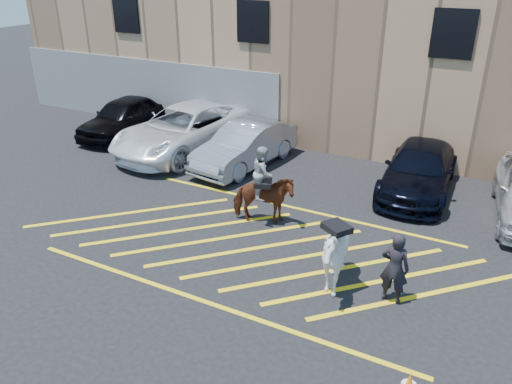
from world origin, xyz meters
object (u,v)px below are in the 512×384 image
at_px(car_blue_suv, 419,169).
at_px(saddled_white, 335,255).
at_px(car_black_suv, 124,117).
at_px(car_white_pickup, 185,129).
at_px(mounted_bay, 263,193).
at_px(car_silver_sedan, 245,146).
at_px(handler, 395,268).

height_order(car_blue_suv, saddled_white, saddled_white).
distance_m(car_black_suv, saddled_white, 12.92).
distance_m(car_white_pickup, saddled_white, 9.88).
bearing_deg(mounted_bay, car_blue_suv, 51.30).
distance_m(car_white_pickup, car_blue_suv, 8.62).
height_order(car_silver_sedan, saddled_white, saddled_white).
height_order(car_blue_suv, mounted_bay, mounted_bay).
xyz_separation_m(car_black_suv, mounted_bay, (8.57, -4.18, 0.13)).
bearing_deg(car_blue_suv, mounted_bay, -131.15).
xyz_separation_m(car_blue_suv, mounted_bay, (-3.37, -4.21, 0.19)).
distance_m(handler, mounted_bay, 4.44).
bearing_deg(saddled_white, mounted_bay, 143.94).
distance_m(mounted_bay, saddled_white, 3.42).
distance_m(car_black_suv, car_silver_sedan, 6.14).
xyz_separation_m(car_white_pickup, car_silver_sedan, (2.77, -0.28, -0.10)).
relative_size(car_silver_sedan, car_blue_suv, 0.92).
height_order(car_blue_suv, handler, handler).
bearing_deg(car_black_suv, handler, -29.42).
distance_m(car_white_pickup, handler, 10.84).
bearing_deg(saddled_white, car_white_pickup, 144.09).
xyz_separation_m(handler, mounted_bay, (-4.03, 1.84, 0.09)).
distance_m(car_black_suv, car_blue_suv, 11.95).
relative_size(handler, mounted_bay, 0.73).
bearing_deg(mounted_bay, car_silver_sedan, 125.19).
bearing_deg(car_black_suv, car_silver_sedan, -10.23).
relative_size(car_white_pickup, handler, 3.73).
relative_size(car_white_pickup, car_silver_sedan, 1.35).
bearing_deg(car_white_pickup, car_silver_sedan, 1.06).
distance_m(handler, saddled_white, 1.28).
xyz_separation_m(car_silver_sedan, mounted_bay, (2.47, -3.51, 0.16)).
relative_size(mounted_bay, saddled_white, 1.08).
relative_size(car_black_suv, saddled_white, 2.18).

